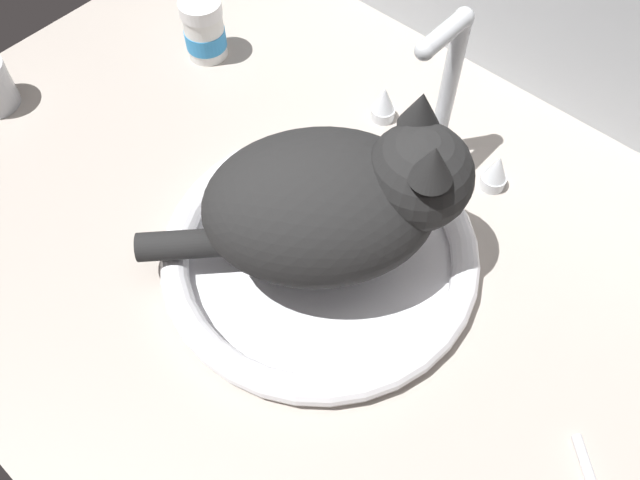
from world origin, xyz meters
TOP-DOWN VIEW (x-y plane):
  - countertop at (0.00, 0.00)cm, footprint 119.41×77.04cm
  - sink_basin at (-1.57, -0.90)cm, footprint 36.00×36.00cm
  - faucet at (-1.57, 20.81)cm, footprint 20.57×9.84cm
  - cat at (-0.10, 0.63)cm, footprint 29.63×30.20cm
  - pill_bottle at (-37.04, 14.52)cm, footprint 5.90×5.90cm

SIDE VIEW (x-z plane):
  - countertop at x=0.00cm, z-range 0.00..3.00cm
  - sink_basin at x=-1.57cm, z-range 2.84..6.03cm
  - pill_bottle at x=-37.04cm, z-range 2.69..11.47cm
  - faucet at x=-1.57cm, z-range 0.40..21.96cm
  - cat at x=-0.10cm, z-range 4.52..23.33cm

